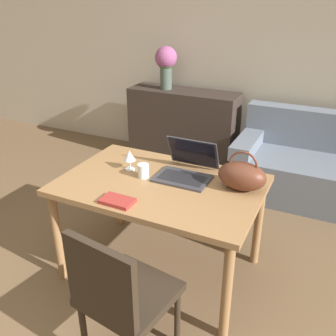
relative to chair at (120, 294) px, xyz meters
name	(u,v)px	position (x,y,z in m)	size (l,w,h in m)	color
wall_back	(254,47)	(-0.12, 2.97, 0.85)	(10.00, 0.06, 2.70)	#BCB29E
dining_table	(160,193)	(-0.16, 0.79, 0.15)	(1.35, 0.89, 0.73)	olive
chair	(120,294)	(0.00, 0.00, 0.00)	(0.50, 0.50, 0.88)	#2D2319
couch	(310,169)	(0.68, 2.46, -0.21)	(1.46, 0.83, 0.82)	slate
sideboard	(183,127)	(-0.81, 2.67, -0.06)	(1.28, 0.40, 0.87)	#332823
laptop	(187,166)	(-0.05, 0.98, 0.30)	(0.37, 0.37, 0.24)	#38383D
drinking_glass	(143,171)	(-0.30, 0.81, 0.28)	(0.08, 0.08, 0.10)	silver
wine_glass	(130,156)	(-0.45, 0.88, 0.33)	(0.08, 0.08, 0.14)	silver
handbag	(242,176)	(0.35, 0.94, 0.33)	(0.31, 0.20, 0.27)	#592D1E
flower_vase	(166,62)	(-1.03, 2.66, 0.68)	(0.25, 0.25, 0.48)	#47564C
book	(117,201)	(-0.28, 0.44, 0.24)	(0.20, 0.13, 0.02)	maroon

